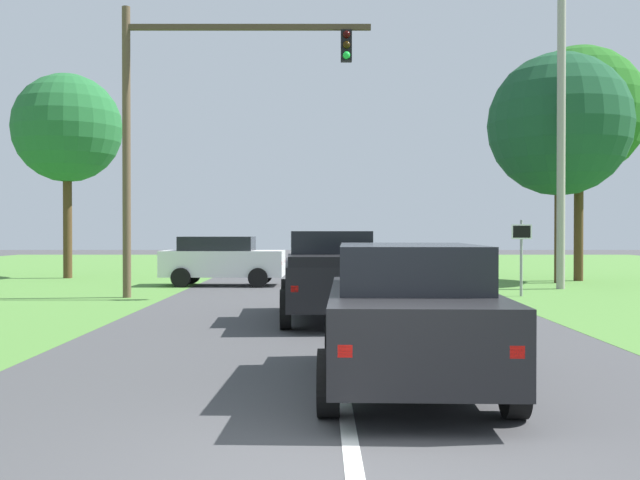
{
  "coord_description": "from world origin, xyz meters",
  "views": [
    {
      "loc": [
        -0.28,
        -6.13,
        1.97
      ],
      "look_at": [
        -0.33,
        15.32,
        1.7
      ],
      "focal_mm": 41.86,
      "sensor_mm": 36.0,
      "label": 1
    }
  ],
  "objects_px": {
    "crossing_suv_far": "(224,260)",
    "utility_pole_right": "(563,140)",
    "keep_moving_sign": "(523,247)",
    "oak_tree_right": "(561,125)",
    "traffic_light": "(188,108)",
    "extra_tree_1": "(581,113)",
    "extra_tree_2": "(69,129)",
    "pickup_truck_lead": "(331,275)",
    "red_suv_near": "(410,311)"
  },
  "relations": [
    {
      "from": "red_suv_near",
      "to": "utility_pole_right",
      "type": "relative_size",
      "value": 0.48
    },
    {
      "from": "crossing_suv_far",
      "to": "utility_pole_right",
      "type": "bearing_deg",
      "value": -7.65
    },
    {
      "from": "red_suv_near",
      "to": "extra_tree_2",
      "type": "distance_m",
      "value": 24.88
    },
    {
      "from": "traffic_light",
      "to": "keep_moving_sign",
      "type": "height_order",
      "value": "traffic_light"
    },
    {
      "from": "red_suv_near",
      "to": "extra_tree_2",
      "type": "xyz_separation_m",
      "value": [
        -11.55,
        21.41,
        5.22
      ]
    },
    {
      "from": "oak_tree_right",
      "to": "extra_tree_1",
      "type": "xyz_separation_m",
      "value": [
        1.13,
        1.17,
        0.63
      ]
    },
    {
      "from": "crossing_suv_far",
      "to": "oak_tree_right",
      "type": "bearing_deg",
      "value": 6.06
    },
    {
      "from": "utility_pole_right",
      "to": "extra_tree_2",
      "type": "distance_m",
      "value": 19.44
    },
    {
      "from": "oak_tree_right",
      "to": "extra_tree_2",
      "type": "distance_m",
      "value": 19.62
    },
    {
      "from": "oak_tree_right",
      "to": "extra_tree_1",
      "type": "distance_m",
      "value": 1.74
    },
    {
      "from": "traffic_light",
      "to": "red_suv_near",
      "type": "bearing_deg",
      "value": -68.02
    },
    {
      "from": "utility_pole_right",
      "to": "extra_tree_2",
      "type": "xyz_separation_m",
      "value": [
        -18.54,
        5.71,
        1.17
      ]
    },
    {
      "from": "keep_moving_sign",
      "to": "extra_tree_1",
      "type": "bearing_deg",
      "value": 59.22
    },
    {
      "from": "oak_tree_right",
      "to": "extra_tree_1",
      "type": "bearing_deg",
      "value": 45.9
    },
    {
      "from": "crossing_suv_far",
      "to": "utility_pole_right",
      "type": "relative_size",
      "value": 0.44
    },
    {
      "from": "traffic_light",
      "to": "extra_tree_1",
      "type": "xyz_separation_m",
      "value": [
        14.03,
        7.28,
        1.01
      ]
    },
    {
      "from": "red_suv_near",
      "to": "keep_moving_sign",
      "type": "bearing_deg",
      "value": 69.16
    },
    {
      "from": "oak_tree_right",
      "to": "utility_pole_right",
      "type": "distance_m",
      "value": 3.16
    },
    {
      "from": "keep_moving_sign",
      "to": "utility_pole_right",
      "type": "relative_size",
      "value": 0.23
    },
    {
      "from": "pickup_truck_lead",
      "to": "oak_tree_right",
      "type": "height_order",
      "value": "oak_tree_right"
    },
    {
      "from": "traffic_light",
      "to": "extra_tree_2",
      "type": "bearing_deg",
      "value": 126.11
    },
    {
      "from": "pickup_truck_lead",
      "to": "crossing_suv_far",
      "type": "distance_m",
      "value": 10.97
    },
    {
      "from": "crossing_suv_far",
      "to": "keep_moving_sign",
      "type": "bearing_deg",
      "value": -24.66
    },
    {
      "from": "keep_moving_sign",
      "to": "oak_tree_right",
      "type": "distance_m",
      "value": 7.82
    },
    {
      "from": "keep_moving_sign",
      "to": "extra_tree_2",
      "type": "xyz_separation_m",
      "value": [
        -16.46,
        8.53,
        4.71
      ]
    },
    {
      "from": "utility_pole_right",
      "to": "extra_tree_1",
      "type": "height_order",
      "value": "utility_pole_right"
    },
    {
      "from": "keep_moving_sign",
      "to": "crossing_suv_far",
      "type": "xyz_separation_m",
      "value": [
        -9.53,
        4.37,
        -0.54
      ]
    },
    {
      "from": "oak_tree_right",
      "to": "extra_tree_1",
      "type": "height_order",
      "value": "extra_tree_1"
    },
    {
      "from": "crossing_suv_far",
      "to": "pickup_truck_lead",
      "type": "bearing_deg",
      "value": -70.23
    },
    {
      "from": "crossing_suv_far",
      "to": "utility_pole_right",
      "type": "distance_m",
      "value": 12.4
    },
    {
      "from": "extra_tree_1",
      "to": "oak_tree_right",
      "type": "bearing_deg",
      "value": -134.1
    },
    {
      "from": "oak_tree_right",
      "to": "crossing_suv_far",
      "type": "height_order",
      "value": "oak_tree_right"
    },
    {
      "from": "keep_moving_sign",
      "to": "pickup_truck_lead",
      "type": "bearing_deg",
      "value": -134.36
    },
    {
      "from": "oak_tree_right",
      "to": "utility_pole_right",
      "type": "bearing_deg",
      "value": -106.89
    },
    {
      "from": "keep_moving_sign",
      "to": "traffic_light",
      "type": "bearing_deg",
      "value": -177.62
    },
    {
      "from": "traffic_light",
      "to": "keep_moving_sign",
      "type": "xyz_separation_m",
      "value": [
        9.94,
        0.41,
        -4.09
      ]
    },
    {
      "from": "red_suv_near",
      "to": "utility_pole_right",
      "type": "distance_m",
      "value": 17.65
    },
    {
      "from": "extra_tree_1",
      "to": "pickup_truck_lead",
      "type": "bearing_deg",
      "value": -127.71
    },
    {
      "from": "keep_moving_sign",
      "to": "extra_tree_1",
      "type": "xyz_separation_m",
      "value": [
        4.09,
        6.87,
        5.1
      ]
    },
    {
      "from": "pickup_truck_lead",
      "to": "oak_tree_right",
      "type": "bearing_deg",
      "value": 53.0
    },
    {
      "from": "extra_tree_2",
      "to": "extra_tree_1",
      "type": "bearing_deg",
      "value": -4.62
    },
    {
      "from": "pickup_truck_lead",
      "to": "keep_moving_sign",
      "type": "relative_size",
      "value": 2.26
    },
    {
      "from": "crossing_suv_far",
      "to": "extra_tree_2",
      "type": "bearing_deg",
      "value": 149.07
    },
    {
      "from": "traffic_light",
      "to": "extra_tree_1",
      "type": "relative_size",
      "value": 0.93
    },
    {
      "from": "red_suv_near",
      "to": "pickup_truck_lead",
      "type": "height_order",
      "value": "pickup_truck_lead"
    },
    {
      "from": "utility_pole_right",
      "to": "extra_tree_2",
      "type": "relative_size",
      "value": 1.19
    },
    {
      "from": "keep_moving_sign",
      "to": "utility_pole_right",
      "type": "height_order",
      "value": "utility_pole_right"
    },
    {
      "from": "keep_moving_sign",
      "to": "oak_tree_right",
      "type": "height_order",
      "value": "oak_tree_right"
    },
    {
      "from": "traffic_light",
      "to": "keep_moving_sign",
      "type": "bearing_deg",
      "value": 2.38
    },
    {
      "from": "red_suv_near",
      "to": "extra_tree_2",
      "type": "relative_size",
      "value": 0.58
    }
  ]
}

